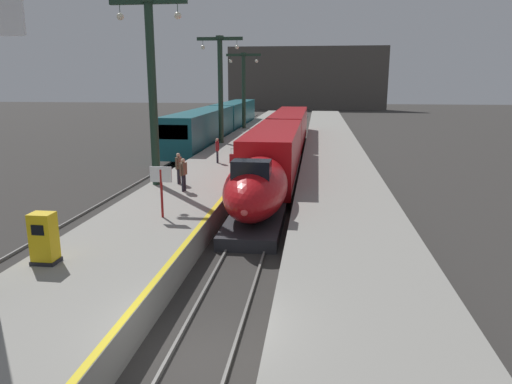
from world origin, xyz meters
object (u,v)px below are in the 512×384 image
(station_column_far, at_px, (220,80))
(departure_info_board, at_px, (161,181))
(passenger_far_waiting, at_px, (179,166))
(rolling_suitcase, at_px, (233,158))
(regional_train_adjacent, at_px, (221,121))
(station_column_mid, at_px, (152,76))
(passenger_near_edge, at_px, (217,149))
(passenger_mid_platform, at_px, (183,172))
(station_column_distant, at_px, (244,83))
(highspeed_train_main, at_px, (281,143))
(ticket_machine_yellow, at_px, (44,240))

(station_column_far, distance_m, departure_info_board, 24.39)
(passenger_far_waiting, height_order, departure_info_board, departure_info_board)
(rolling_suitcase, bearing_deg, regional_train_adjacent, 103.43)
(station_column_mid, height_order, passenger_near_edge, station_column_mid)
(passenger_mid_platform, bearing_deg, station_column_distant, 93.33)
(station_column_mid, height_order, station_column_distant, station_column_mid)
(regional_train_adjacent, xyz_separation_m, rolling_suitcase, (5.08, -21.26, -0.77))
(station_column_far, bearing_deg, highspeed_train_main, -46.55)
(highspeed_train_main, relative_size, passenger_mid_platform, 22.92)
(passenger_far_waiting, xyz_separation_m, departure_info_board, (1.17, -6.42, 0.52))
(passenger_mid_platform, xyz_separation_m, ticket_machine_yellow, (-1.56, -10.08, -0.25))
(station_column_far, relative_size, rolling_suitcase, 9.42)
(station_column_distant, relative_size, ticket_machine_yellow, 5.36)
(passenger_mid_platform, relative_size, rolling_suitcase, 1.72)
(station_column_distant, xyz_separation_m, rolling_suitcase, (2.88, -24.01, -4.90))
(station_column_distant, distance_m, passenger_near_edge, 24.60)
(passenger_mid_platform, height_order, rolling_suitcase, passenger_mid_platform)
(passenger_near_edge, distance_m, passenger_far_waiting, 6.92)
(station_column_distant, height_order, passenger_near_edge, station_column_distant)
(station_column_distant, relative_size, passenger_near_edge, 5.07)
(highspeed_train_main, xyz_separation_m, regional_train_adjacent, (-8.10, 17.01, 0.21))
(station_column_far, xyz_separation_m, passenger_mid_platform, (1.91, -19.22, -4.57))
(regional_train_adjacent, height_order, station_column_mid, station_column_mid)
(station_column_mid, distance_m, station_column_distant, 31.36)
(highspeed_train_main, xyz_separation_m, ticket_machine_yellow, (-5.55, -23.06, -0.13))
(station_column_far, relative_size, passenger_mid_platform, 5.47)
(highspeed_train_main, relative_size, departure_info_board, 18.27)
(regional_train_adjacent, relative_size, station_column_far, 3.96)
(station_column_far, height_order, passenger_mid_platform, station_column_far)
(passenger_far_waiting, height_order, rolling_suitcase, passenger_far_waiting)
(station_column_far, distance_m, passenger_mid_platform, 19.84)
(regional_train_adjacent, height_order, passenger_far_waiting, regional_train_adjacent)
(departure_info_board, bearing_deg, passenger_far_waiting, 100.28)
(ticket_machine_yellow, xyz_separation_m, departure_info_board, (1.97, 5.36, 0.77))
(station_column_mid, relative_size, station_column_far, 1.04)
(rolling_suitcase, bearing_deg, ticket_machine_yellow, -97.65)
(station_column_far, bearing_deg, station_column_mid, -90.00)
(station_column_far, relative_size, passenger_far_waiting, 5.47)
(departure_info_board, bearing_deg, passenger_mid_platform, 95.05)
(passenger_far_waiting, xyz_separation_m, ticket_machine_yellow, (-0.81, -11.78, -0.25))
(passenger_near_edge, distance_m, rolling_suitcase, 1.24)
(departure_info_board, bearing_deg, regional_train_adjacent, 97.42)
(departure_info_board, bearing_deg, station_column_mid, 110.79)
(passenger_far_waiting, distance_m, departure_info_board, 6.55)
(regional_train_adjacent, relative_size, rolling_suitcase, 37.27)
(station_column_distant, bearing_deg, departure_info_board, -86.45)
(passenger_far_waiting, relative_size, departure_info_board, 0.80)
(station_column_distant, relative_size, passenger_mid_platform, 5.07)
(highspeed_train_main, bearing_deg, station_column_far, 133.45)
(highspeed_train_main, xyz_separation_m, station_column_far, (-5.90, 6.23, 4.69))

